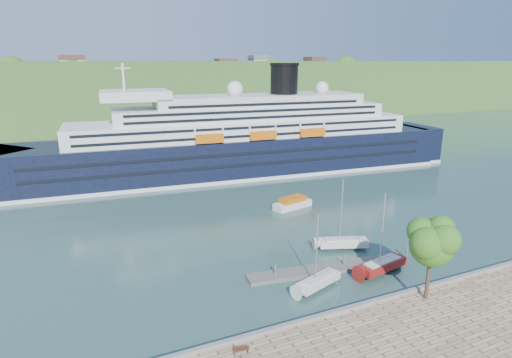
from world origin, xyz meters
name	(u,v)px	position (x,y,z in m)	size (l,w,h in m)	color
ground	(361,313)	(0.00, 0.00, 0.00)	(400.00, 400.00, 0.00)	#294A43
far_hillside	(130,93)	(0.00, 145.00, 12.00)	(400.00, 50.00, 24.00)	#356227
quay_coping	(363,304)	(0.00, -0.20, 1.15)	(220.00, 0.50, 0.30)	slate
cruise_ship	(235,120)	(8.83, 55.62, 11.91)	(106.08, 15.45, 23.82)	black
park_bench	(241,349)	(-13.60, -1.89, 1.44)	(1.36, 0.56, 0.87)	#4D2616
promenade_tree	(431,255)	(6.63, -1.75, 5.75)	(5.74, 5.74, 9.51)	#265F19
floating_pontoon	(327,269)	(2.02, 9.02, 0.22)	(19.71, 2.41, 0.44)	#69635D
sailboat_white_near	(319,253)	(-1.24, 5.92, 4.18)	(6.48, 1.80, 8.36)	silver
sailboat_red	(385,235)	(7.60, 5.91, 4.72)	(7.31, 2.03, 9.44)	maroon
sailboat_white_far	(345,217)	(7.24, 13.16, 4.61)	(7.13, 1.98, 9.21)	silver
tender_launch	(292,202)	(9.15, 30.49, 0.97)	(7.00, 2.39, 1.93)	#CE620C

